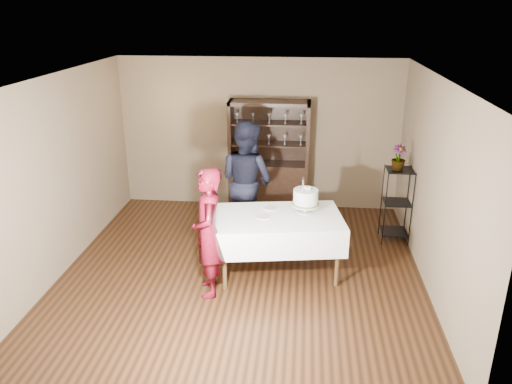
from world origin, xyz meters
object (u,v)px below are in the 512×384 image
at_px(plant_etagere, 397,202).
at_px(woman, 208,233).
at_px(cake_table, 278,230).
at_px(china_hutch, 269,175).
at_px(cake, 306,198).
at_px(man, 247,181).
at_px(potted_plant, 399,158).

distance_m(plant_etagere, woman, 3.19).
bearing_deg(cake_table, woman, -145.05).
bearing_deg(woman, cake_table, 111.89).
height_order(china_hutch, cake, china_hutch).
height_order(man, cake, man).
xyz_separation_m(china_hutch, cake_table, (0.30, -2.25, -0.01)).
bearing_deg(china_hutch, plant_etagere, -26.83).
bearing_deg(plant_etagere, woman, -145.70).
bearing_deg(cake_table, man, 117.10).
height_order(cake_table, potted_plant, potted_plant).
bearing_deg(potted_plant, woman, -145.46).
height_order(china_hutch, woman, china_hutch).
relative_size(china_hutch, potted_plant, 5.26).
bearing_deg(cake, man, 134.55).
distance_m(plant_etagere, cake, 1.80).
height_order(plant_etagere, woman, woman).
xyz_separation_m(plant_etagere, man, (-2.34, -0.09, 0.31)).
bearing_deg(potted_plant, plant_etagere, 16.68).
distance_m(cake_table, woman, 1.06).
bearing_deg(woman, cake, 109.27).
distance_m(plant_etagere, cake_table, 2.14).
bearing_deg(china_hutch, cake, -72.43).
height_order(woman, cake, woman).
xyz_separation_m(woman, potted_plant, (2.59, 1.78, 0.53)).
distance_m(woman, potted_plant, 3.19).
xyz_separation_m(china_hutch, cake, (0.66, -2.08, 0.40)).
distance_m(plant_etagere, potted_plant, 0.73).
bearing_deg(cake_table, cake, 25.37).
bearing_deg(plant_etagere, cake, -144.09).
xyz_separation_m(china_hutch, woman, (-0.55, -2.85, 0.19)).
bearing_deg(man, cake, 169.31).
distance_m(man, cake, 1.32).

